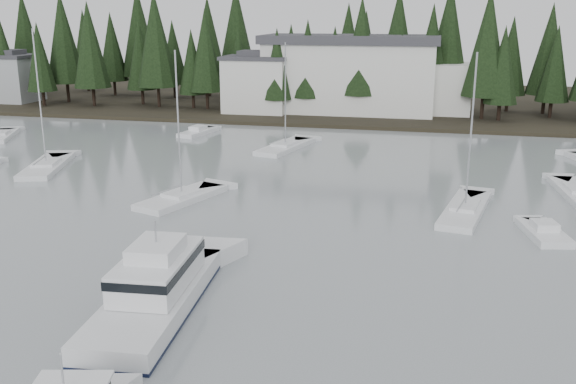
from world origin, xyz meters
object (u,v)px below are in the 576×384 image
(house_west, at_px, (257,83))
(sailboat_3, at_px, (465,212))
(harbor_inn, at_px, (364,75))
(sailboat_5, at_px, (47,168))
(sailboat_8, at_px, (182,200))
(cabin_cruiser_center, at_px, (156,293))
(runabout_3, at_px, (198,133))
(runabout_1, at_px, (544,234))
(house_far_west, at_px, (10,77))
(sailboat_6, at_px, (285,148))

(house_west, height_order, sailboat_3, sailboat_3)
(harbor_inn, height_order, sailboat_5, sailboat_5)
(sailboat_5, bearing_deg, sailboat_8, -130.50)
(cabin_cruiser_center, xyz_separation_m, runabout_3, (-15.09, 46.10, -0.66))
(harbor_inn, distance_m, runabout_1, 53.36)
(cabin_cruiser_center, bearing_deg, harbor_inn, -7.15)
(sailboat_3, xyz_separation_m, sailboat_8, (-21.92, -1.67, 0.00))
(sailboat_3, height_order, sailboat_5, sailboat_5)
(house_far_west, relative_size, harbor_inn, 0.29)
(sailboat_3, relative_size, runabout_3, 1.83)
(house_west, height_order, harbor_inn, harbor_inn)
(house_far_west, height_order, sailboat_3, sailboat_3)
(cabin_cruiser_center, bearing_deg, runabout_1, -57.19)
(cabin_cruiser_center, bearing_deg, sailboat_5, 37.17)
(runabout_1, height_order, runabout_3, same)
(sailboat_5, bearing_deg, harbor_inn, -49.80)
(house_far_west, bearing_deg, runabout_3, -25.32)
(runabout_1, bearing_deg, sailboat_5, 65.51)
(cabin_cruiser_center, height_order, sailboat_3, sailboat_3)
(sailboat_5, relative_size, sailboat_8, 1.11)
(cabin_cruiser_center, distance_m, sailboat_8, 19.36)
(sailboat_5, bearing_deg, sailboat_6, -72.19)
(harbor_inn, distance_m, sailboat_8, 48.69)
(runabout_1, relative_size, runabout_3, 0.81)
(sailboat_8, bearing_deg, runabout_3, 36.90)
(sailboat_8, relative_size, runabout_1, 2.25)
(harbor_inn, xyz_separation_m, runabout_1, (17.78, -49.99, -5.64))
(house_west, bearing_deg, runabout_1, -54.86)
(sailboat_5, distance_m, sailboat_8, 18.29)
(house_far_west, height_order, runabout_1, house_far_west)
(harbor_inn, relative_size, sailboat_5, 2.16)
(house_far_west, distance_m, sailboat_3, 82.94)
(cabin_cruiser_center, distance_m, runabout_3, 48.51)
(sailboat_8, bearing_deg, harbor_inn, 8.03)
(house_west, xyz_separation_m, harbor_inn, (15.04, 3.34, 1.12))
(sailboat_8, bearing_deg, runabout_1, -76.44)
(sailboat_3, bearing_deg, runabout_3, 60.95)
(house_west, bearing_deg, house_far_west, 177.27)
(harbor_inn, bearing_deg, runabout_3, -132.52)
(house_far_west, distance_m, sailboat_6, 57.26)
(house_west, distance_m, sailboat_6, 25.06)
(house_west, bearing_deg, runabout_3, -100.61)
(house_west, relative_size, sailboat_3, 0.77)
(house_far_west, height_order, sailboat_5, sailboat_5)
(house_far_west, relative_size, cabin_cruiser_center, 0.68)
(house_west, relative_size, cabin_cruiser_center, 0.76)
(runabout_3, bearing_deg, sailboat_5, 170.54)
(cabin_cruiser_center, relative_size, runabout_3, 1.84)
(sailboat_6, distance_m, sailboat_8, 21.69)
(cabin_cruiser_center, xyz_separation_m, sailboat_8, (-6.06, 18.37, -0.72))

